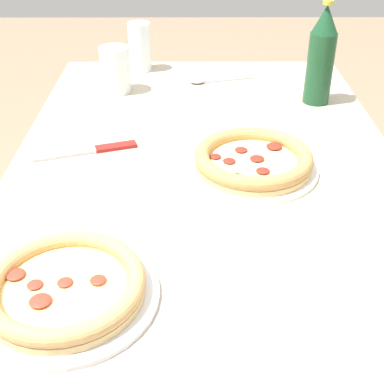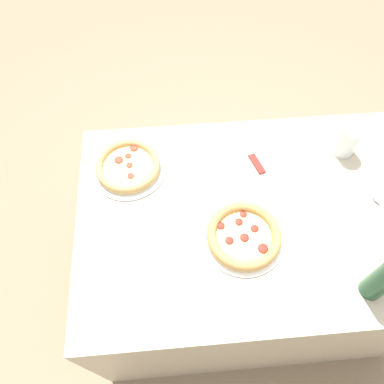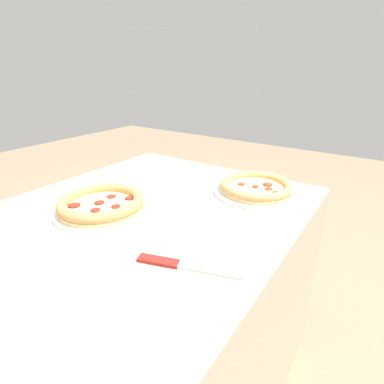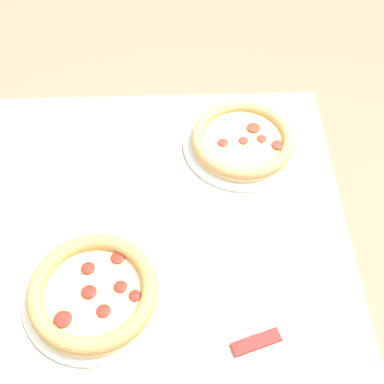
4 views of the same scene
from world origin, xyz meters
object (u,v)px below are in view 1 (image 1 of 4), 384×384
pizza_salami (253,161)px  glass_orange_juice (116,72)px  knife (90,150)px  spoon (210,80)px  glass_mango_juice (140,49)px  pizza_veggie (65,288)px  beer_bottle (321,56)px

pizza_salami → glass_orange_juice: 0.54m
knife → spoon: spoon is taller
glass_orange_juice → glass_mango_juice: bearing=-16.8°
pizza_veggie → spoon: bearing=-15.3°
pizza_veggie → knife: bearing=4.5°
glass_mango_juice → beer_bottle: (-0.24, -0.47, 0.06)m
spoon → knife: bearing=146.9°
pizza_salami → knife: 0.35m
pizza_salami → spoon: (0.50, 0.07, -0.02)m
pizza_salami → spoon: pizza_salami is taller
glass_orange_juice → spoon: bearing=-74.7°
pizza_veggie → glass_mango_juice: 0.97m
pizza_salami → glass_orange_juice: glass_orange_juice is taller
pizza_veggie → beer_bottle: beer_bottle is taller
pizza_salami → glass_mango_juice: glass_mango_juice is taller
beer_bottle → knife: beer_bottle is taller
glass_orange_juice → spoon: (0.07, -0.25, -0.05)m
pizza_salami → spoon: bearing=8.0°
beer_bottle → knife: bearing=116.9°
pizza_veggie → knife: pizza_veggie is taller
glass_orange_juice → knife: glass_orange_juice is taller
pizza_veggie → glass_mango_juice: glass_mango_juice is taller
glass_mango_juice → knife: bearing=172.4°
glass_orange_juice → spoon: glass_orange_juice is taller
pizza_veggie → pizza_salami: size_ratio=1.02×
glass_orange_juice → beer_bottle: bearing=-97.9°
pizza_veggie → glass_mango_juice: size_ratio=1.96×
pizza_salami → glass_mango_juice: 0.66m
glass_mango_juice → spoon: (-0.10, -0.20, -0.06)m
beer_bottle → pizza_veggie: bearing=145.1°
knife → beer_bottle: bearing=-63.1°
glass_orange_juice → spoon: size_ratio=0.64×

